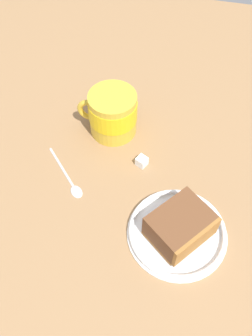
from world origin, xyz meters
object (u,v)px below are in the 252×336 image
object	(u,v)px
sugar_cube	(142,161)
cake_slice	(180,226)
small_plate	(177,232)
teaspoon	(71,182)
tea_mug	(112,112)

from	to	relation	value
sugar_cube	cake_slice	bearing A→B (deg)	-146.00
small_plate	teaspoon	xyz separation A→B (cm)	(6.12, 21.11, -0.43)
cake_slice	tea_mug	world-z (taller)	tea_mug
teaspoon	sugar_cube	xyz separation A→B (cm)	(7.23, -12.20, 0.61)
tea_mug	sugar_cube	xyz separation A→B (cm)	(-7.65, -7.72, -4.12)
small_plate	sugar_cube	size ratio (longest dim) A/B	9.00
cake_slice	tea_mug	distance (cm)	27.10
tea_mug	small_plate	bearing A→B (deg)	-141.63
small_plate	sugar_cube	xyz separation A→B (cm)	(13.35, 8.91, 0.19)
sugar_cube	small_plate	bearing A→B (deg)	-146.29
cake_slice	sugar_cube	xyz separation A→B (cm)	(13.52, 9.12, -2.50)
cake_slice	teaspoon	size ratio (longest dim) A/B	1.20
small_plate	sugar_cube	bearing A→B (deg)	33.71
tea_mug	teaspoon	size ratio (longest dim) A/B	1.16
small_plate	cake_slice	world-z (taller)	cake_slice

